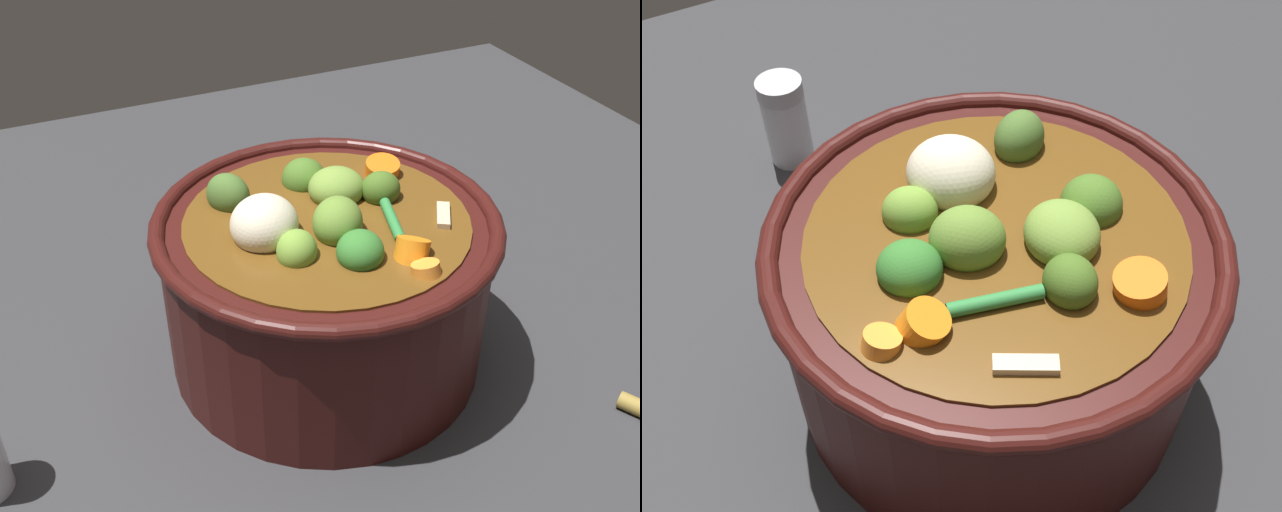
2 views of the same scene
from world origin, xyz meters
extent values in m
plane|color=#2D2D30|center=(0.00, 0.00, 0.00)|extent=(1.10, 1.10, 0.00)
cylinder|color=#38110F|center=(0.00, 0.00, 0.06)|extent=(0.25, 0.25, 0.13)
torus|color=#38110F|center=(0.00, 0.00, 0.13)|extent=(0.26, 0.26, 0.01)
cylinder|color=brown|center=(0.00, 0.00, 0.07)|extent=(0.21, 0.21, 0.12)
ellipsoid|color=olive|center=(-0.04, -0.03, 0.13)|extent=(0.04, 0.04, 0.03)
ellipsoid|color=#436620|center=(0.05, 0.01, 0.14)|extent=(0.03, 0.03, 0.03)
ellipsoid|color=#46682B|center=(-0.06, 0.05, 0.14)|extent=(0.04, 0.05, 0.03)
ellipsoid|color=olive|center=(0.00, -0.02, 0.14)|extent=(0.05, 0.05, 0.04)
ellipsoid|color=olive|center=(0.02, 0.03, 0.14)|extent=(0.05, 0.05, 0.03)
ellipsoid|color=#456D23|center=(0.01, 0.06, 0.13)|extent=(0.04, 0.04, 0.03)
ellipsoid|color=#33752C|center=(0.00, -0.05, 0.13)|extent=(0.05, 0.05, 0.03)
cylinder|color=orange|center=(0.03, -0.06, 0.13)|extent=(0.04, 0.04, 0.03)
cylinder|color=orange|center=(0.03, -0.09, 0.13)|extent=(0.02, 0.03, 0.02)
cylinder|color=orange|center=(0.07, 0.04, 0.13)|extent=(0.03, 0.04, 0.02)
ellipsoid|color=beige|center=(-0.05, 0.00, 0.14)|extent=(0.07, 0.07, 0.04)
cylinder|color=#2E7E3B|center=(0.04, -0.03, 0.13)|extent=(0.02, 0.05, 0.01)
cube|color=beige|center=(0.08, -0.03, 0.13)|extent=(0.02, 0.03, 0.01)
cylinder|color=silver|center=(-0.27, -0.03, 0.03)|extent=(0.04, 0.04, 0.06)
cylinder|color=#B7B7BC|center=(-0.27, -0.03, 0.07)|extent=(0.04, 0.04, 0.01)
camera|label=1|loc=(-0.20, -0.43, 0.43)|focal=43.04mm
camera|label=2|loc=(0.24, -0.17, 0.44)|focal=43.75mm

